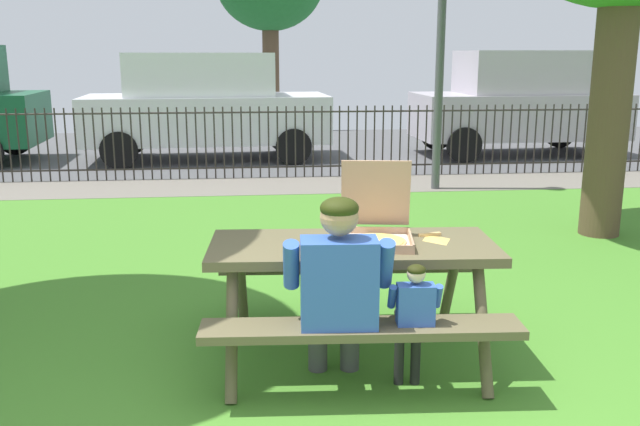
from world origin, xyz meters
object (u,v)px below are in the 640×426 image
at_px(picnic_table_foreground, 352,269).
at_px(adult_at_table, 338,287).
at_px(pizza_slice_on_table, 435,238).
at_px(pizza_box_open, 376,227).
at_px(parked_car_center, 518,102).
at_px(child_at_table, 413,314).
at_px(parked_car_left, 205,105).

height_order(picnic_table_foreground, adult_at_table, adult_at_table).
bearing_deg(pizza_slice_on_table, pizza_box_open, -177.72).
bearing_deg(pizza_box_open, parked_car_center, 63.53).
xyz_separation_m(child_at_table, parked_car_center, (4.25, 9.34, 0.51)).
height_order(picnic_table_foreground, parked_car_center, parked_car_center).
bearing_deg(pizza_box_open, picnic_table_foreground, -168.88).
bearing_deg(adult_at_table, pizza_box_open, 59.39).
relative_size(pizza_box_open, pizza_slice_on_table, 2.37).
distance_m(child_at_table, parked_car_center, 10.28).
distance_m(picnic_table_foreground, child_at_table, 0.62).
bearing_deg(parked_car_center, picnic_table_foreground, -117.18).
bearing_deg(adult_at_table, picnic_table_foreground, 72.35).
bearing_deg(child_at_table, parked_car_center, 65.55).
bearing_deg(picnic_table_foreground, parked_car_left, 99.25).
distance_m(pizza_slice_on_table, parked_car_left, 8.97).
height_order(pizza_slice_on_table, adult_at_table, adult_at_table).
bearing_deg(parked_car_left, pizza_slice_on_table, -77.28).
distance_m(picnic_table_foreground, parked_car_left, 8.92).
xyz_separation_m(picnic_table_foreground, child_at_table, (0.27, -0.55, -0.10)).
bearing_deg(adult_at_table, parked_car_left, 97.82).
xyz_separation_m(pizza_box_open, parked_car_left, (-1.58, 8.76, 0.14)).
distance_m(parked_car_left, parked_car_center, 5.95).
distance_m(pizza_box_open, parked_car_center, 9.79).
height_order(picnic_table_foreground, pizza_slice_on_table, pizza_slice_on_table).
bearing_deg(pizza_slice_on_table, adult_at_table, -142.42).
height_order(child_at_table, parked_car_center, parked_car_center).
xyz_separation_m(picnic_table_foreground, parked_car_center, (4.52, 8.79, 0.41)).
distance_m(pizza_slice_on_table, adult_at_table, 0.89).
bearing_deg(child_at_table, pizza_slice_on_table, 65.13).
bearing_deg(picnic_table_foreground, adult_at_table, -107.65).
xyz_separation_m(adult_at_table, parked_car_left, (-1.27, 9.28, 0.35)).
relative_size(picnic_table_foreground, adult_at_table, 1.58).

